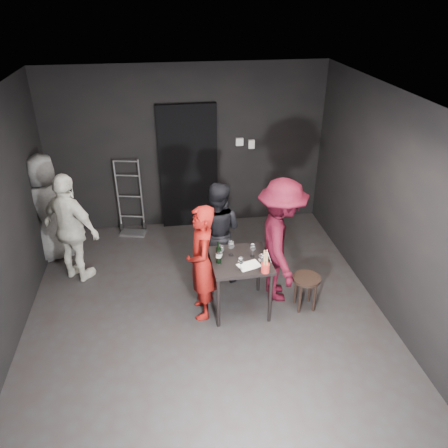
{
  "coord_description": "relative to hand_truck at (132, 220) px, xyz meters",
  "views": [
    {
      "loc": [
        -0.42,
        -4.32,
        3.72
      ],
      "look_at": [
        0.27,
        0.25,
        1.16
      ],
      "focal_mm": 35.0,
      "sensor_mm": 36.0,
      "label": 1
    }
  ],
  "objects": [
    {
      "name": "hand_truck",
      "position": [
        0.0,
        0.0,
        0.0
      ],
      "size": [
        0.42,
        0.35,
        1.27
      ],
      "rotation": [
        0.0,
        0.0,
        -0.23
      ],
      "color": "#B2B2B7",
      "rests_on": "floor"
    },
    {
      "name": "wine_glass_b",
      "position": [
        1.22,
        -2.15,
        0.61
      ],
      "size": [
        0.09,
        0.09,
        0.18
      ],
      "primitive_type": null,
      "rotation": [
        0.0,
        0.0,
        0.33
      ],
      "color": "white",
      "rests_on": "tasting_table"
    },
    {
      "name": "breadstick_cup",
      "position": [
        1.68,
        -2.53,
        0.66
      ],
      "size": [
        0.1,
        0.1,
        0.31
      ],
      "rotation": [
        0.0,
        0.0,
        0.0
      ],
      "color": "red",
      "rests_on": "tasting_table"
    },
    {
      "name": "floor",
      "position": [
        1.0,
        -2.3,
        -0.23
      ],
      "size": [
        4.5,
        5.0,
        0.02
      ],
      "primitive_type": "cube",
      "color": "black",
      "rests_on": "ground"
    },
    {
      "name": "man_maroon",
      "position": [
        1.99,
        -2.04,
        0.72
      ],
      "size": [
        0.69,
        1.28,
        1.9
      ],
      "primitive_type": "imported",
      "rotation": [
        0.0,
        0.0,
        1.47
      ],
      "color": "#3A0814",
      "rests_on": "floor"
    },
    {
      "name": "stool",
      "position": [
        2.28,
        -2.34,
        0.15
      ],
      "size": [
        0.36,
        0.36,
        0.47
      ],
      "rotation": [
        0.0,
        0.0,
        -0.16
      ],
      "color": "black",
      "rests_on": "floor"
    },
    {
      "name": "tasting_mat",
      "position": [
        1.52,
        -2.38,
        0.52
      ],
      "size": [
        0.31,
        0.25,
        0.0
      ],
      "primitive_type": "cube",
      "rotation": [
        0.0,
        0.0,
        0.31
      ],
      "color": "white",
      "rests_on": "tasting_table"
    },
    {
      "name": "wine_glass_f",
      "position": [
        1.6,
        -2.19,
        0.62
      ],
      "size": [
        0.09,
        0.09,
        0.19
      ],
      "primitive_type": null,
      "rotation": [
        0.0,
        0.0,
        0.37
      ],
      "color": "white",
      "rests_on": "tasting_table"
    },
    {
      "name": "wine_glass_c",
      "position": [
        1.34,
        -2.12,
        0.63
      ],
      "size": [
        0.09,
        0.09,
        0.22
      ],
      "primitive_type": null,
      "rotation": [
        0.0,
        0.0,
        0.15
      ],
      "color": "white",
      "rests_on": "tasting_table"
    },
    {
      "name": "wine_bottle",
      "position": [
        1.17,
        -2.25,
        0.63
      ],
      "size": [
        0.07,
        0.07,
        0.28
      ],
      "rotation": [
        0.0,
        0.0,
        0.22
      ],
      "color": "black",
      "rests_on": "tasting_table"
    },
    {
      "name": "wine_glass_d",
      "position": [
        1.4,
        -2.44,
        0.61
      ],
      "size": [
        0.09,
        0.09,
        0.18
      ],
      "primitive_type": null,
      "rotation": [
        0.0,
        0.0,
        -0.4
      ],
      "color": "white",
      "rests_on": "tasting_table"
    },
    {
      "name": "tasting_table",
      "position": [
        1.44,
        -2.22,
        0.42
      ],
      "size": [
        0.72,
        0.72,
        0.75
      ],
      "rotation": [
        0.0,
        0.0,
        0.02
      ],
      "color": "black",
      "rests_on": "floor"
    },
    {
      "name": "bystander_cream",
      "position": [
        -0.71,
        -1.22,
        0.61
      ],
      "size": [
        1.08,
        0.96,
        1.68
      ],
      "primitive_type": "imported",
      "rotation": [
        0.0,
        0.0,
        2.52
      ],
      "color": "white",
      "rests_on": "floor"
    },
    {
      "name": "wine_glass_e",
      "position": [
        1.65,
        -2.46,
        0.63
      ],
      "size": [
        0.08,
        0.08,
        0.21
      ],
      "primitive_type": null,
      "rotation": [
        0.0,
        0.0,
        -0.04
      ],
      "color": "white",
      "rests_on": "tasting_table"
    },
    {
      "name": "reserved_card",
      "position": [
        1.75,
        -2.29,
        0.57
      ],
      "size": [
        0.09,
        0.14,
        0.1
      ],
      "primitive_type": null,
      "rotation": [
        0.0,
        0.0,
        -0.08
      ],
      "color": "white",
      "rests_on": "tasting_table"
    },
    {
      "name": "ceiling",
      "position": [
        1.0,
        -2.3,
        2.47
      ],
      "size": [
        4.5,
        5.0,
        0.02
      ],
      "primitive_type": "cube",
      "color": "silver",
      "rests_on": "ground"
    },
    {
      "name": "doorway",
      "position": [
        1.0,
        0.14,
        0.82
      ],
      "size": [
        0.95,
        0.1,
        2.1
      ],
      "primitive_type": "cube",
      "color": "black",
      "rests_on": "ground"
    },
    {
      "name": "wallbox_lower",
      "position": [
        2.05,
        0.15,
        1.17
      ],
      "size": [
        0.1,
        0.06,
        0.14
      ],
      "primitive_type": "cube",
      "color": "#B7B7B2",
      "rests_on": "wall_back"
    },
    {
      "name": "wallbox_upper",
      "position": [
        1.85,
        0.15,
        1.22
      ],
      "size": [
        0.12,
        0.06,
        0.12
      ],
      "primitive_type": "cube",
      "color": "#B7B7B2",
      "rests_on": "wall_back"
    },
    {
      "name": "wall_front",
      "position": [
        1.0,
        -4.8,
        1.12
      ],
      "size": [
        4.5,
        0.04,
        2.7
      ],
      "primitive_type": "cube",
      "color": "black",
      "rests_on": "ground"
    },
    {
      "name": "bystander_grey",
      "position": [
        -1.12,
        -0.61,
        0.68
      ],
      "size": [
        1.0,
        0.78,
        1.82
      ],
      "primitive_type": "imported",
      "rotation": [
        0.0,
        0.0,
        3.52
      ],
      "color": "slate",
      "rests_on": "floor"
    },
    {
      "name": "wall_back",
      "position": [
        1.0,
        0.2,
        1.12
      ],
      "size": [
        4.5,
        0.04,
        2.7
      ],
      "primitive_type": "cube",
      "color": "black",
      "rests_on": "ground"
    },
    {
      "name": "wine_glass_a",
      "position": [
        1.17,
        -2.28,
        0.63
      ],
      "size": [
        0.1,
        0.1,
        0.21
      ],
      "primitive_type": null,
      "rotation": [
        0.0,
        0.0,
        0.25
      ],
      "color": "white",
      "rests_on": "tasting_table"
    },
    {
      "name": "server_red",
      "position": [
        0.96,
        -2.25,
        0.53
      ],
      "size": [
        0.37,
        0.56,
        1.52
      ],
      "primitive_type": "imported",
      "rotation": [
        0.0,
        0.0,
        -1.55
      ],
      "color": "maroon",
      "rests_on": "floor"
    },
    {
      "name": "wall_right",
      "position": [
        3.25,
        -2.3,
        1.12
      ],
      "size": [
        0.04,
        5.0,
        2.7
      ],
      "primitive_type": "cube",
      "color": "black",
      "rests_on": "ground"
    },
    {
      "name": "woman_black",
      "position": [
        1.26,
        -1.45,
        0.47
      ],
      "size": [
        0.77,
        0.6,
        1.39
      ],
      "primitive_type": "imported",
      "rotation": [
        0.0,
        0.0,
        2.76
      ],
      "color": "black",
      "rests_on": "floor"
    }
  ]
}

